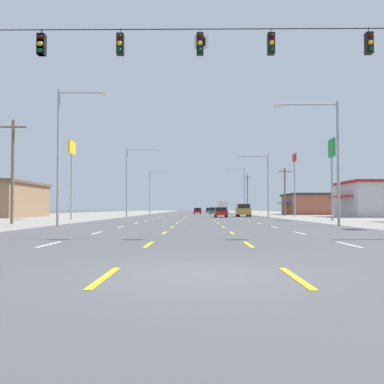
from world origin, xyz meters
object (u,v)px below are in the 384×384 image
object	(u,v)px
sedan_inner_right_nearest	(221,212)
sedan_center_turn_midfar	(198,211)
hatchback_inner_right_farther	(209,210)
hatchback_inner_right_mid	(213,211)
streetlight_right_row_0	(331,152)
streetlight_right_row_2	(243,188)
pole_sign_right_row_1	(332,159)
pole_sign_left_row_1	(72,159)
streetlight_left_row_0	(63,147)
box_truck_far_right_far	(223,207)
streetlight_left_row_2	(152,189)
suv_far_right_near	(243,210)
pole_sign_right_row_2	(294,170)
streetlight_left_row_1	(130,177)
streetlight_right_row_1	(265,180)

from	to	relation	value
sedan_inner_right_nearest	sedan_center_turn_midfar	world-z (taller)	same
hatchback_inner_right_farther	hatchback_inner_right_mid	bearing A→B (deg)	-89.94
sedan_inner_right_nearest	streetlight_right_row_0	size ratio (longest dim) A/B	0.50
hatchback_inner_right_farther	streetlight_right_row_2	distance (m)	39.82
pole_sign_right_row_1	sedan_inner_right_nearest	bearing A→B (deg)	119.70
sedan_center_turn_midfar	pole_sign_left_row_1	xyz separation A→B (m)	(-14.90, -52.51, 6.36)
hatchback_inner_right_mid	streetlight_right_row_0	size ratio (longest dim) A/B	0.43
streetlight_left_row_0	streetlight_right_row_0	distance (m)	19.43
box_truck_far_right_far	streetlight_left_row_2	xyz separation A→B (m)	(-16.93, -28.63, 3.58)
streetlight_left_row_0	streetlight_left_row_2	size ratio (longest dim) A/B	1.07
streetlight_left_row_0	streetlight_left_row_2	bearing A→B (deg)	89.97
sedan_inner_right_nearest	suv_far_right_near	bearing A→B (deg)	42.98
hatchback_inner_right_mid	suv_far_right_near	bearing A→B (deg)	-83.72
sedan_center_turn_midfar	pole_sign_right_row_2	world-z (taller)	pole_sign_right_row_2
pole_sign_left_row_1	streetlight_right_row_2	world-z (taller)	streetlight_right_row_2
pole_sign_right_row_1	streetlight_left_row_2	world-z (taller)	streetlight_left_row_2
sedan_center_turn_midfar	streetlight_left_row_2	bearing A→B (deg)	-137.65
streetlight_right_row_0	streetlight_left_row_1	distance (m)	37.17
streetlight_right_row_2	streetlight_left_row_1	bearing A→B (deg)	-121.35
streetlight_left_row_1	streetlight_right_row_1	xyz separation A→B (m)	(19.27, 0.00, -0.53)
sedan_center_turn_midfar	pole_sign_left_row_1	world-z (taller)	pole_sign_left_row_1
hatchback_inner_right_farther	pole_sign_right_row_2	xyz separation A→B (m)	(12.75, -59.91, 6.92)
sedan_inner_right_nearest	pole_sign_right_row_1	distance (m)	22.35
suv_far_right_near	box_truck_far_right_far	size ratio (longest dim) A/B	0.68
suv_far_right_near	streetlight_right_row_1	world-z (taller)	streetlight_right_row_1
streetlight_left_row_1	streetlight_left_row_2	bearing A→B (deg)	90.25
streetlight_left_row_2	streetlight_right_row_2	xyz separation A→B (m)	(19.51, 0.00, 0.34)
box_truck_far_right_far	pole_sign_right_row_1	xyz separation A→B (m)	(7.02, -77.34, 4.63)
streetlight_right_row_1	hatchback_inner_right_mid	bearing A→B (deg)	99.22
pole_sign_right_row_2	streetlight_right_row_2	xyz separation A→B (m)	(-6.57, 20.89, -1.95)
pole_sign_right_row_1	streetlight_left_row_0	size ratio (longest dim) A/B	0.86
sedan_inner_right_nearest	streetlight_right_row_1	world-z (taller)	streetlight_right_row_1
pole_sign_left_row_1	pole_sign_right_row_1	distance (m)	29.46
pole_sign_left_row_1	streetlight_right_row_1	distance (m)	27.17
sedan_inner_right_nearest	pole_sign_right_row_2	size ratio (longest dim) A/B	0.43
streetlight_left_row_1	pole_sign_left_row_1	bearing A→B (deg)	-113.81
sedan_center_turn_midfar	streetlight_right_row_1	distance (m)	42.13
sedan_inner_right_nearest	streetlight_left_row_2	distance (m)	33.07
suv_far_right_near	streetlight_left_row_2	size ratio (longest dim) A/B	0.52
sedan_inner_right_nearest	hatchback_inner_right_mid	bearing A→B (deg)	89.82
streetlight_left_row_1	streetlight_left_row_2	world-z (taller)	streetlight_left_row_1
pole_sign_left_row_1	streetlight_right_row_1	xyz separation A→B (m)	(24.44, 11.73, -1.80)
streetlight_left_row_0	streetlight_left_row_1	xyz separation A→B (m)	(0.17, 31.79, 0.13)
sedan_center_turn_midfar	streetlight_right_row_2	bearing A→B (deg)	-42.98
streetlight_left_row_2	streetlight_left_row_1	bearing A→B (deg)	-89.75
pole_sign_right_row_2	sedan_center_turn_midfar	bearing A→B (deg)	118.48
hatchback_inner_right_mid	streetlight_right_row_1	size ratio (longest dim) A/B	0.43
pole_sign_right_row_1	pole_sign_right_row_2	distance (m)	27.93
sedan_inner_right_nearest	box_truck_far_right_far	xyz separation A→B (m)	(3.69, 58.57, 1.08)
hatchback_inner_right_farther	streetlight_left_row_0	distance (m)	103.58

